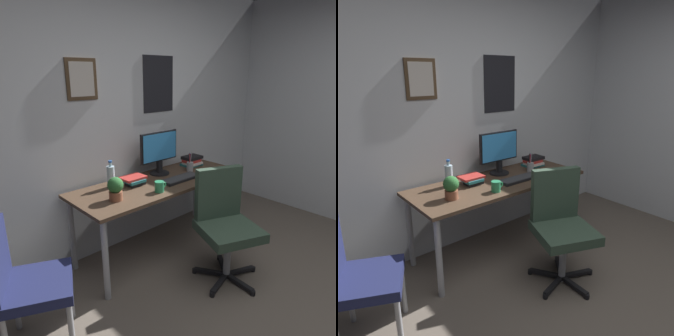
% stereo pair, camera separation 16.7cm
% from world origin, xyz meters
% --- Properties ---
extents(wall_back, '(4.40, 0.10, 2.60)m').
position_xyz_m(wall_back, '(-0.00, 2.15, 1.30)').
color(wall_back, silver).
rests_on(wall_back, ground_plane).
extents(desk, '(1.75, 0.66, 0.72)m').
position_xyz_m(desk, '(0.16, 1.74, 0.65)').
color(desk, '#4C3828').
rests_on(desk, ground_plane).
extents(office_chair, '(0.60, 0.61, 0.95)m').
position_xyz_m(office_chair, '(0.26, 1.05, 0.53)').
color(office_chair, '#334738').
rests_on(office_chair, ground_plane).
extents(side_chair, '(0.56, 0.56, 0.88)m').
position_xyz_m(side_chair, '(-1.25, 1.43, 0.50)').
color(side_chair, '#1E234C').
rests_on(side_chair, ground_plane).
extents(monitor, '(0.46, 0.20, 0.43)m').
position_xyz_m(monitor, '(0.29, 1.91, 0.96)').
color(monitor, black).
rests_on(monitor, desk).
extents(keyboard, '(0.43, 0.15, 0.03)m').
position_xyz_m(keyboard, '(0.31, 1.63, 0.73)').
color(keyboard, black).
rests_on(keyboard, desk).
extents(computer_mouse, '(0.06, 0.11, 0.04)m').
position_xyz_m(computer_mouse, '(0.61, 1.61, 0.74)').
color(computer_mouse, black).
rests_on(computer_mouse, desk).
extents(water_bottle, '(0.07, 0.07, 0.25)m').
position_xyz_m(water_bottle, '(-0.29, 1.90, 0.83)').
color(water_bottle, silver).
rests_on(water_bottle, desk).
extents(coffee_mug_near, '(0.12, 0.08, 0.09)m').
position_xyz_m(coffee_mug_near, '(-0.04, 1.53, 0.77)').
color(coffee_mug_near, '#2D8C59').
rests_on(coffee_mug_near, desk).
extents(potted_plant, '(0.13, 0.13, 0.19)m').
position_xyz_m(potted_plant, '(-0.43, 1.64, 0.83)').
color(potted_plant, brown).
rests_on(potted_plant, desk).
extents(pen_cup, '(0.07, 0.07, 0.20)m').
position_xyz_m(pen_cup, '(0.59, 1.76, 0.78)').
color(pen_cup, '#9EA0A5').
rests_on(pen_cup, desk).
extents(book_stack_left, '(0.22, 0.18, 0.11)m').
position_xyz_m(book_stack_left, '(0.75, 1.88, 0.78)').
color(book_stack_left, '#26727A').
rests_on(book_stack_left, desk).
extents(book_stack_right, '(0.22, 0.18, 0.08)m').
position_xyz_m(book_stack_right, '(-0.10, 1.82, 0.77)').
color(book_stack_right, black).
rests_on(book_stack_right, desk).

